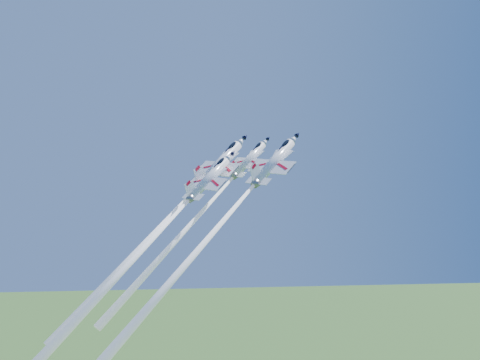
{
  "coord_description": "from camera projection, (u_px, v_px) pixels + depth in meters",
  "views": [
    {
      "loc": [
        -8.82,
        -109.16,
        100.99
      ],
      "look_at": [
        0.0,
        0.0,
        96.37
      ],
      "focal_mm": 40.0,
      "sensor_mm": 36.0,
      "label": 1
    }
  ],
  "objects": [
    {
      "name": "jet_slot",
      "position": [
        154.0,
        237.0,
        96.91
      ],
      "size": [
        31.16,
        26.71,
        37.36
      ],
      "rotation": [
        0.67,
        0.05,
        -0.86
      ],
      "color": "white"
    },
    {
      "name": "jet_right",
      "position": [
        211.0,
        235.0,
        94.69
      ],
      "size": [
        36.9,
        31.68,
        44.6
      ],
      "rotation": [
        0.67,
        0.05,
        -0.86
      ],
      "color": "white"
    },
    {
      "name": "jet_left",
      "position": [
        167.0,
        220.0,
        102.36
      ],
      "size": [
        33.63,
        28.8,
        40.07
      ],
      "rotation": [
        0.67,
        0.05,
        -0.86
      ],
      "color": "white"
    },
    {
      "name": "jet_lead",
      "position": [
        199.0,
        215.0,
        104.84
      ],
      "size": [
        31.07,
        26.68,
        37.58
      ],
      "rotation": [
        0.67,
        0.05,
        -0.86
      ],
      "color": "white"
    }
  ]
}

